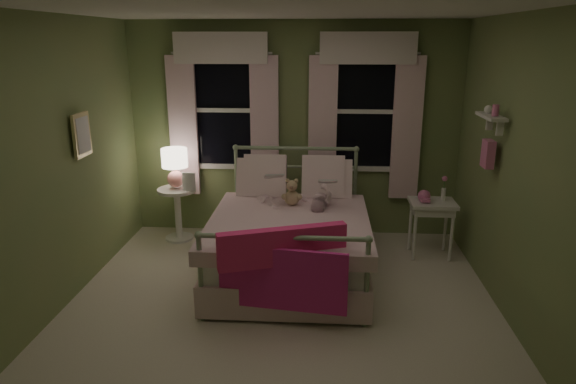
# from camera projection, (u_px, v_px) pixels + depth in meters

# --- Properties ---
(room_shell) EXTENTS (4.20, 4.20, 4.20)m
(room_shell) POSITION_uv_depth(u_px,v_px,m) (279.00, 174.00, 4.26)
(room_shell) COLOR #EEE2CE
(room_shell) RESTS_ON ground
(bed) EXTENTS (1.58, 2.04, 1.18)m
(bed) POSITION_uv_depth(u_px,v_px,m) (290.00, 239.00, 5.33)
(bed) COLOR white
(bed) RESTS_ON ground
(pink_throw) EXTENTS (1.10, 0.46, 0.71)m
(pink_throw) POSITION_uv_depth(u_px,v_px,m) (282.00, 260.00, 4.28)
(pink_throw) COLOR #EF2E75
(pink_throw) RESTS_ON bed
(child_left) EXTENTS (0.29, 0.24, 0.67)m
(child_left) POSITION_uv_depth(u_px,v_px,m) (267.00, 180.00, 5.60)
(child_left) COLOR #F7D1DD
(child_left) RESTS_ON bed
(child_right) EXTENTS (0.40, 0.32, 0.79)m
(child_right) POSITION_uv_depth(u_px,v_px,m) (319.00, 175.00, 5.55)
(child_right) COLOR #F7D1DD
(child_right) RESTS_ON bed
(book_left) EXTENTS (0.22, 0.15, 0.26)m
(book_left) POSITION_uv_depth(u_px,v_px,m) (265.00, 181.00, 5.35)
(book_left) COLOR beige
(book_left) RESTS_ON child_left
(book_right) EXTENTS (0.20, 0.11, 0.26)m
(book_right) POSITION_uv_depth(u_px,v_px,m) (318.00, 186.00, 5.32)
(book_right) COLOR beige
(book_right) RESTS_ON child_right
(teddy_bear) EXTENTS (0.22, 0.18, 0.30)m
(teddy_bear) POSITION_uv_depth(u_px,v_px,m) (292.00, 194.00, 5.46)
(teddy_bear) COLOR tan
(teddy_bear) RESTS_ON bed
(nightstand_left) EXTENTS (0.46, 0.46, 0.65)m
(nightstand_left) POSITION_uv_depth(u_px,v_px,m) (178.00, 207.00, 6.24)
(nightstand_left) COLOR white
(nightstand_left) RESTS_ON ground
(table_lamp) EXTENTS (0.31, 0.31, 0.47)m
(table_lamp) POSITION_uv_depth(u_px,v_px,m) (175.00, 164.00, 6.09)
(table_lamp) COLOR pink
(table_lamp) RESTS_ON nightstand_left
(book_nightstand) EXTENTS (0.19, 0.24, 0.02)m
(book_nightstand) POSITION_uv_depth(u_px,v_px,m) (183.00, 190.00, 6.09)
(book_nightstand) COLOR beige
(book_nightstand) RESTS_ON nightstand_left
(nightstand_right) EXTENTS (0.50, 0.40, 0.64)m
(nightstand_right) POSITION_uv_depth(u_px,v_px,m) (432.00, 210.00, 5.72)
(nightstand_right) COLOR white
(nightstand_right) RESTS_ON ground
(pink_toy) EXTENTS (0.14, 0.18, 0.14)m
(pink_toy) POSITION_uv_depth(u_px,v_px,m) (424.00, 196.00, 5.68)
(pink_toy) COLOR pink
(pink_toy) RESTS_ON nightstand_right
(bud_vase) EXTENTS (0.06, 0.06, 0.28)m
(bud_vase) POSITION_uv_depth(u_px,v_px,m) (444.00, 188.00, 5.69)
(bud_vase) COLOR white
(bud_vase) RESTS_ON nightstand_right
(window_left) EXTENTS (1.34, 0.13, 1.96)m
(window_left) POSITION_uv_depth(u_px,v_px,m) (223.00, 105.00, 6.16)
(window_left) COLOR black
(window_left) RESTS_ON room_shell
(window_right) EXTENTS (1.34, 0.13, 1.96)m
(window_right) POSITION_uv_depth(u_px,v_px,m) (365.00, 106.00, 6.05)
(window_right) COLOR black
(window_right) RESTS_ON room_shell
(wall_shelf) EXTENTS (0.15, 0.50, 0.60)m
(wall_shelf) POSITION_uv_depth(u_px,v_px,m) (490.00, 135.00, 4.74)
(wall_shelf) COLOR white
(wall_shelf) RESTS_ON room_shell
(framed_picture) EXTENTS (0.03, 0.32, 0.42)m
(framed_picture) POSITION_uv_depth(u_px,v_px,m) (82.00, 135.00, 4.90)
(framed_picture) COLOR beige
(framed_picture) RESTS_ON room_shell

